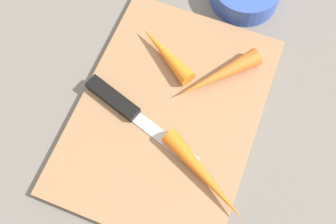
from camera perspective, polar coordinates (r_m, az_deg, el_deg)
The scene contains 6 objects.
ground_plane at distance 0.58m, azimuth 0.00°, elevation -0.45°, with size 1.40×1.40×0.00m, color slate.
cutting_board at distance 0.58m, azimuth 0.00°, elevation -0.23°, with size 0.36×0.26×0.01m, color #99704C.
knife at distance 0.57m, azimuth -7.13°, elevation 1.27°, with size 0.08×0.20×0.01m.
carrot_shortest at distance 0.60m, azimuth -0.39°, elevation 8.62°, with size 0.03×0.03×0.11m, color orange.
carrot_longest at distance 0.53m, azimuth 5.37°, elevation -9.31°, with size 0.02×0.02×0.15m, color orange.
carrot_medium at distance 0.59m, azimuth 7.45°, elevation 5.34°, with size 0.03×0.03×0.14m, color orange.
Camera 1 is at (0.20, 0.08, 0.54)m, focal length 41.51 mm.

